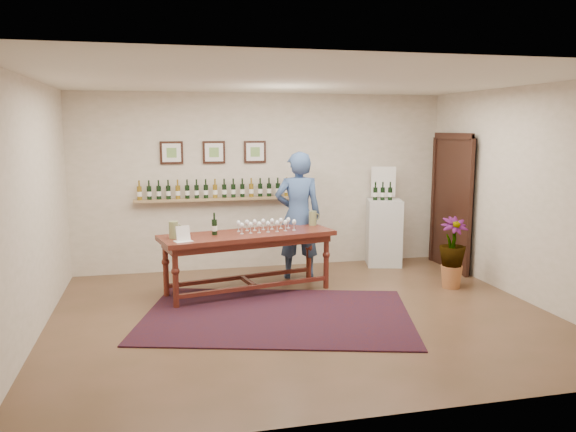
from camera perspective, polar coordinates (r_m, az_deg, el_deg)
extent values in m
plane|color=#4E3922|center=(6.96, 1.52, -9.99)|extent=(6.00, 6.00, 0.00)
plane|color=beige|center=(9.07, -2.44, 3.51)|extent=(6.00, 0.00, 6.00)
plane|color=beige|center=(4.30, 10.03, -2.75)|extent=(6.00, 0.00, 6.00)
plane|color=beige|center=(6.56, -24.68, 0.59)|extent=(0.00, 5.00, 5.00)
plane|color=beige|center=(7.94, 23.01, 2.03)|extent=(0.00, 5.00, 5.00)
plane|color=white|center=(6.60, 1.62, 13.64)|extent=(6.00, 6.00, 0.00)
cube|color=tan|center=(8.89, -7.40, 1.72)|extent=(2.50, 0.16, 0.04)
cube|color=black|center=(9.37, 16.49, 1.17)|extent=(0.10, 1.00, 2.10)
cube|color=black|center=(9.35, 16.22, 1.17)|extent=(0.04, 1.12, 2.22)
cube|color=black|center=(8.85, -11.75, 6.32)|extent=(0.35, 0.03, 0.35)
cube|color=white|center=(8.84, -11.75, 6.31)|extent=(0.28, 0.01, 0.28)
cube|color=#77A653|center=(8.83, -11.75, 6.31)|extent=(0.15, 0.00, 0.15)
cube|color=black|center=(8.89, -7.53, 6.44)|extent=(0.35, 0.03, 0.35)
cube|color=white|center=(8.88, -7.52, 6.43)|extent=(0.28, 0.01, 0.28)
cube|color=#77A653|center=(8.87, -7.52, 6.43)|extent=(0.15, 0.00, 0.15)
cube|color=black|center=(8.98, -3.38, 6.52)|extent=(0.35, 0.03, 0.35)
cube|color=white|center=(8.96, -3.36, 6.52)|extent=(0.28, 0.01, 0.28)
cube|color=#77A653|center=(8.96, -3.35, 6.52)|extent=(0.15, 0.00, 0.15)
cube|color=#47140C|center=(6.92, -1.10, -10.05)|extent=(3.66, 2.92, 0.02)
cube|color=#461B11|center=(7.68, -4.10, -1.96)|extent=(2.48, 1.23, 0.06)
cube|color=#461B11|center=(7.70, -4.10, -2.51)|extent=(2.32, 1.08, 0.11)
cylinder|color=#461B11|center=(7.21, -11.35, -6.27)|extent=(0.09, 0.09, 0.78)
cylinder|color=#461B11|center=(7.98, 3.90, -4.63)|extent=(0.09, 0.09, 0.78)
cylinder|color=#461B11|center=(7.72, -12.31, -5.28)|extent=(0.09, 0.09, 0.78)
cylinder|color=#461B11|center=(8.44, 2.13, -3.86)|extent=(0.09, 0.09, 0.78)
cube|color=#461B11|center=(7.59, -3.31, -7.19)|extent=(2.12, 0.50, 0.05)
cube|color=#461B11|center=(8.08, -4.74, -6.21)|extent=(2.12, 0.50, 0.05)
cube|color=#461B11|center=(7.83, -4.05, -6.69)|extent=(0.16, 0.54, 0.05)
cube|color=white|center=(7.21, -10.62, -1.75)|extent=(0.26, 0.22, 0.20)
cube|color=silver|center=(9.43, 9.71, -1.65)|extent=(0.67, 0.67, 1.09)
cube|color=white|center=(9.49, 9.67, 3.45)|extent=(0.40, 0.12, 0.56)
cone|color=#A46236|center=(8.37, 16.26, -5.94)|extent=(0.30, 0.30, 0.32)
imported|color=#173918|center=(8.27, 16.39, -3.00)|extent=(0.49, 0.49, 0.56)
imported|color=#354F7F|center=(8.43, 1.04, 0.06)|extent=(0.76, 0.56, 1.91)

